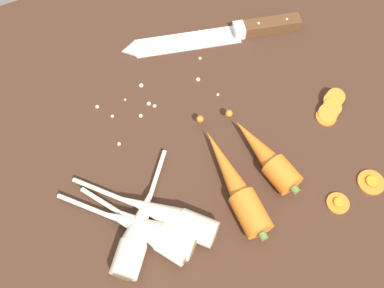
{
  "coord_description": "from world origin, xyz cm",
  "views": [
    {
      "loc": [
        -14.8,
        -30.26,
        59.58
      ],
      "look_at": [
        0.0,
        -2.0,
        1.5
      ],
      "focal_mm": 38.6,
      "sensor_mm": 36.0,
      "label": 1
    }
  ],
  "objects_px": {
    "carrot_slice_stray_near": "(338,203)",
    "parsnip_mid_left": "(166,216)",
    "whole_carrot": "(235,183)",
    "whole_carrot_second": "(266,156)",
    "parsnip_front": "(147,230)",
    "parsnip_mid_right": "(152,231)",
    "chefs_knife": "(209,36)",
    "carrot_slice_stray_mid": "(371,182)",
    "parsnip_back": "(138,231)",
    "carrot_slice_stack": "(331,108)"
  },
  "relations": [
    {
      "from": "whole_carrot_second",
      "to": "parsnip_back",
      "type": "bearing_deg",
      "value": -175.81
    },
    {
      "from": "carrot_slice_stray_near",
      "to": "parsnip_mid_left",
      "type": "bearing_deg",
      "value": 158.01
    },
    {
      "from": "whole_carrot",
      "to": "chefs_knife",
      "type": "bearing_deg",
      "value": 68.22
    },
    {
      "from": "parsnip_back",
      "to": "parsnip_front",
      "type": "bearing_deg",
      "value": -20.09
    },
    {
      "from": "parsnip_mid_right",
      "to": "carrot_slice_stray_near",
      "type": "distance_m",
      "value": 0.28
    },
    {
      "from": "parsnip_mid_left",
      "to": "carrot_slice_stray_mid",
      "type": "xyz_separation_m",
      "value": [
        0.31,
        -0.09,
        -0.02
      ]
    },
    {
      "from": "parsnip_mid_left",
      "to": "chefs_knife",
      "type": "bearing_deg",
      "value": 51.36
    },
    {
      "from": "whole_carrot_second",
      "to": "carrot_slice_stray_mid",
      "type": "height_order",
      "value": "whole_carrot_second"
    },
    {
      "from": "parsnip_front",
      "to": "parsnip_mid_left",
      "type": "relative_size",
      "value": 0.94
    },
    {
      "from": "parsnip_back",
      "to": "carrot_slice_stack",
      "type": "relative_size",
      "value": 2.53
    },
    {
      "from": "chefs_knife",
      "to": "whole_carrot_second",
      "type": "distance_m",
      "value": 0.28
    },
    {
      "from": "carrot_slice_stray_near",
      "to": "parsnip_mid_right",
      "type": "bearing_deg",
      "value": 162.31
    },
    {
      "from": "whole_carrot",
      "to": "carrot_slice_stack",
      "type": "distance_m",
      "value": 0.23
    },
    {
      "from": "parsnip_front",
      "to": "parsnip_mid_right",
      "type": "xyz_separation_m",
      "value": [
        0.0,
        -0.01,
        0.0
      ]
    },
    {
      "from": "whole_carrot",
      "to": "carrot_slice_stray_mid",
      "type": "bearing_deg",
      "value": -25.04
    },
    {
      "from": "whole_carrot_second",
      "to": "carrot_slice_stack",
      "type": "distance_m",
      "value": 0.16
    },
    {
      "from": "whole_carrot_second",
      "to": "parsnip_front",
      "type": "bearing_deg",
      "value": -174.35
    },
    {
      "from": "parsnip_mid_right",
      "to": "carrot_slice_stack",
      "type": "bearing_deg",
      "value": 9.05
    },
    {
      "from": "carrot_slice_stack",
      "to": "carrot_slice_stray_near",
      "type": "height_order",
      "value": "carrot_slice_stack"
    },
    {
      "from": "whole_carrot",
      "to": "whole_carrot_second",
      "type": "bearing_deg",
      "value": 14.94
    },
    {
      "from": "whole_carrot_second",
      "to": "carrot_slice_stack",
      "type": "height_order",
      "value": "whole_carrot_second"
    },
    {
      "from": "whole_carrot",
      "to": "parsnip_front",
      "type": "height_order",
      "value": "whole_carrot"
    },
    {
      "from": "parsnip_mid_right",
      "to": "parsnip_back",
      "type": "xyz_separation_m",
      "value": [
        -0.02,
        0.01,
        -0.0
      ]
    },
    {
      "from": "parsnip_front",
      "to": "carrot_slice_stray_near",
      "type": "xyz_separation_m",
      "value": [
        0.28,
        -0.09,
        -0.02
      ]
    },
    {
      "from": "parsnip_mid_left",
      "to": "parsnip_back",
      "type": "distance_m",
      "value": 0.05
    },
    {
      "from": "parsnip_mid_left",
      "to": "parsnip_back",
      "type": "relative_size",
      "value": 1.17
    },
    {
      "from": "carrot_slice_stack",
      "to": "parsnip_back",
      "type": "bearing_deg",
      "value": -172.81
    },
    {
      "from": "parsnip_back",
      "to": "parsnip_mid_right",
      "type": "bearing_deg",
      "value": -29.79
    },
    {
      "from": "whole_carrot",
      "to": "parsnip_mid_left",
      "type": "relative_size",
      "value": 1.16
    },
    {
      "from": "parsnip_front",
      "to": "parsnip_mid_left",
      "type": "distance_m",
      "value": 0.03
    },
    {
      "from": "parsnip_mid_right",
      "to": "carrot_slice_stray_near",
      "type": "relative_size",
      "value": 5.1
    },
    {
      "from": "carrot_slice_stack",
      "to": "chefs_knife",
      "type": "bearing_deg",
      "value": 113.63
    },
    {
      "from": "parsnip_mid_left",
      "to": "whole_carrot_second",
      "type": "bearing_deg",
      "value": 4.83
    },
    {
      "from": "chefs_knife",
      "to": "parsnip_mid_right",
      "type": "bearing_deg",
      "value": -130.92
    },
    {
      "from": "carrot_slice_stack",
      "to": "parsnip_mid_right",
      "type": "bearing_deg",
      "value": -170.95
    },
    {
      "from": "carrot_slice_stray_near",
      "to": "carrot_slice_stray_mid",
      "type": "distance_m",
      "value": 0.07
    },
    {
      "from": "parsnip_back",
      "to": "carrot_slice_stray_mid",
      "type": "xyz_separation_m",
      "value": [
        0.36,
        -0.09,
        -0.02
      ]
    },
    {
      "from": "parsnip_mid_right",
      "to": "parsnip_back",
      "type": "height_order",
      "value": "same"
    },
    {
      "from": "chefs_knife",
      "to": "parsnip_back",
      "type": "xyz_separation_m",
      "value": [
        -0.28,
        -0.29,
        0.01
      ]
    },
    {
      "from": "whole_carrot_second",
      "to": "parsnip_mid_right",
      "type": "bearing_deg",
      "value": -172.8
    },
    {
      "from": "whole_carrot_second",
      "to": "parsnip_back",
      "type": "distance_m",
      "value": 0.23
    },
    {
      "from": "whole_carrot_second",
      "to": "parsnip_back",
      "type": "height_order",
      "value": "whole_carrot_second"
    },
    {
      "from": "chefs_knife",
      "to": "carrot_slice_stack",
      "type": "height_order",
      "value": "chefs_knife"
    },
    {
      "from": "parsnip_front",
      "to": "whole_carrot_second",
      "type": "bearing_deg",
      "value": 5.65
    },
    {
      "from": "whole_carrot",
      "to": "whole_carrot_second",
      "type": "xyz_separation_m",
      "value": [
        0.07,
        0.02,
        0.0
      ]
    },
    {
      "from": "whole_carrot",
      "to": "parsnip_back",
      "type": "xyz_separation_m",
      "value": [
        -0.16,
        0.0,
        -0.0
      ]
    },
    {
      "from": "chefs_knife",
      "to": "carrot_slice_stray_near",
      "type": "xyz_separation_m",
      "value": [
        0.01,
        -0.38,
        -0.0
      ]
    },
    {
      "from": "parsnip_mid_right",
      "to": "carrot_slice_stack",
      "type": "relative_size",
      "value": 2.68
    },
    {
      "from": "chefs_knife",
      "to": "whole_carrot",
      "type": "xyz_separation_m",
      "value": [
        -0.12,
        -0.29,
        0.01
      ]
    },
    {
      "from": "parsnip_front",
      "to": "carrot_slice_stray_near",
      "type": "distance_m",
      "value": 0.29
    }
  ]
}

